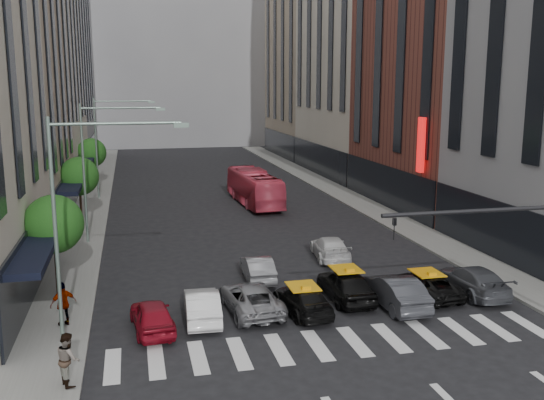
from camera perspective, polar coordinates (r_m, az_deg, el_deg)
ground at (r=24.18m, az=7.72°, el=-14.60°), size 160.00×160.00×0.00m
sidewalk_left at (r=51.50m, az=-16.81°, el=-1.13°), size 3.00×96.00×0.15m
sidewalk_right at (r=54.95m, az=7.85°, el=-0.03°), size 3.00×96.00×0.15m
building_left_c at (r=67.38m, az=-21.72°, el=16.63°), size 8.00×20.00×36.00m
building_left_d at (r=85.94m, az=-19.73°, el=13.34°), size 8.00×18.00×30.00m
building_right_b at (r=53.59m, az=15.05°, el=13.32°), size 8.00×18.00×26.00m
building_right_d at (r=89.00m, az=3.23°, el=13.19°), size 8.00×18.00×28.00m
building_far at (r=105.92m, az=-9.12°, el=14.86°), size 30.00×10.00×36.00m
tree_near at (r=31.30m, az=-19.86°, el=-2.16°), size 2.88×2.88×4.95m
tree_mid at (r=46.98m, az=-17.70°, el=2.14°), size 2.88×2.88×4.95m
tree_far at (r=62.81m, az=-16.62°, el=4.28°), size 2.88×2.88×4.95m
streetlamp_near at (r=24.83m, az=-17.70°, el=0.02°), size 5.38×0.25×9.00m
streetlamp_mid at (r=40.64m, az=-16.04°, el=4.15°), size 5.38×0.25×9.00m
streetlamp_far at (r=56.55m, az=-15.30°, el=5.96°), size 5.38×0.25×9.00m
liberty_sign at (r=45.50m, az=13.85°, el=5.05°), size 0.30×0.70×4.00m
car_red at (r=26.66m, az=-11.20°, el=-10.64°), size 2.02×4.12×1.35m
car_white_front at (r=27.48m, az=-6.60°, el=-9.79°), size 1.68×4.29×1.39m
car_silver at (r=28.21m, az=-2.00°, el=-9.23°), size 2.56×4.96×1.34m
taxi_left at (r=28.15m, az=2.91°, el=-9.37°), size 2.19×4.49×1.26m
taxi_center at (r=29.89m, az=6.94°, el=-7.92°), size 1.88×4.55×1.54m
car_grey_mid at (r=29.38m, az=11.55°, el=-8.42°), size 1.65×4.64×1.53m
taxi_right at (r=31.10m, az=14.31°, el=-7.75°), size 2.44×4.55×1.21m
car_grey_curb at (r=32.12m, az=18.36°, el=-7.19°), size 2.07×4.93×1.42m
car_row2_left at (r=32.65m, az=-1.36°, el=-6.41°), size 1.54×4.07×1.32m
car_row2_right at (r=36.68m, az=5.49°, el=-4.50°), size 2.46×4.83×1.34m
bus at (r=52.72m, az=-1.68°, el=1.17°), size 3.11×10.82×2.98m
pedestrian_near at (r=22.58m, az=-18.66°, el=-13.97°), size 0.98×1.10×1.87m
pedestrian_far at (r=27.73m, az=-19.04°, el=-9.22°), size 1.22×0.91×1.93m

